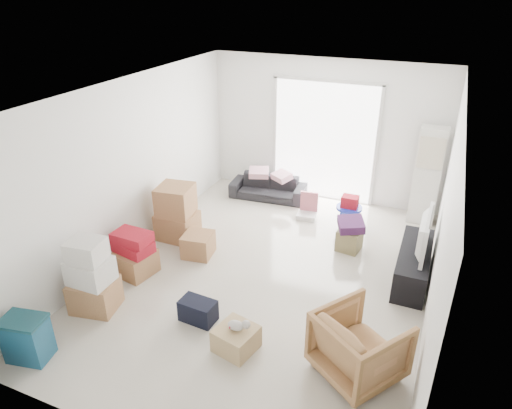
{
  "coord_description": "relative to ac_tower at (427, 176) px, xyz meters",
  "views": [
    {
      "loc": [
        2.04,
        -5.21,
        3.95
      ],
      "look_at": [
        -0.24,
        0.2,
        1.03
      ],
      "focal_mm": 32.0,
      "sensor_mm": 36.0,
      "label": 1
    }
  ],
  "objects": [
    {
      "name": "sliding_door",
      "position": [
        -1.95,
        0.33,
        0.37
      ],
      "size": [
        2.1,
        0.04,
        2.33
      ],
      "color": "white",
      "rests_on": "room_shell"
    },
    {
      "name": "loose_box",
      "position": [
        -3.14,
        -2.54,
        -0.69
      ],
      "size": [
        0.5,
        0.5,
        0.37
      ],
      "primitive_type": "cube",
      "rotation": [
        0.0,
        0.0,
        0.14
      ],
      "color": "tan",
      "rests_on": "room_shell"
    },
    {
      "name": "blanket",
      "position": [
        -0.97,
        -1.46,
        -0.45
      ],
      "size": [
        0.51,
        0.51,
        0.14
      ],
      "primitive_type": "cube",
      "rotation": [
        0.0,
        0.0,
        0.38
      ],
      "color": "#4D2051",
      "rests_on": "ottoman"
    },
    {
      "name": "box_stack_a",
      "position": [
        -3.75,
        -4.22,
        -0.41
      ],
      "size": [
        0.65,
        0.57,
        1.04
      ],
      "rotation": [
        0.0,
        0.0,
        0.08
      ],
      "color": "tan",
      "rests_on": "room_shell"
    },
    {
      "name": "plush_bunny",
      "position": [
        -1.69,
        -4.17,
        -0.52
      ],
      "size": [
        0.27,
        0.15,
        0.14
      ],
      "rotation": [
        0.0,
        0.0,
        0.21
      ],
      "color": "#B2ADA8",
      "rests_on": "wood_crate"
    },
    {
      "name": "television",
      "position": [
        0.05,
        -1.89,
        -0.33
      ],
      "size": [
        0.58,
        1.0,
        0.13
      ],
      "primitive_type": "imported",
      "rotation": [
        0.0,
        0.0,
        1.56
      ],
      "color": "black",
      "rests_on": "tv_console"
    },
    {
      "name": "room_shell",
      "position": [
        -1.95,
        -2.65,
        0.48
      ],
      "size": [
        4.98,
        6.48,
        3.18
      ],
      "color": "beige",
      "rests_on": "ground"
    },
    {
      "name": "ac_tower",
      "position": [
        0.0,
        0.0,
        0.0
      ],
      "size": [
        0.45,
        0.3,
        1.75
      ],
      "primitive_type": "cube",
      "color": "silver",
      "rests_on": "room_shell"
    },
    {
      "name": "ottoman",
      "position": [
        -0.97,
        -1.46,
        -0.7
      ],
      "size": [
        0.4,
        0.4,
        0.35
      ],
      "primitive_type": "cube",
      "rotation": [
        0.0,
        0.0,
        -0.15
      ],
      "color": "olive",
      "rests_on": "room_shell"
    },
    {
      "name": "duffel_bag",
      "position": [
        -2.38,
        -3.91,
        -0.73
      ],
      "size": [
        0.47,
        0.3,
        0.29
      ],
      "primitive_type": "cube",
      "rotation": [
        0.0,
        0.0,
        -0.07
      ],
      "color": "black",
      "rests_on": "room_shell"
    },
    {
      "name": "kids_table",
      "position": [
        -1.16,
        -0.71,
        -0.46
      ],
      "size": [
        0.45,
        0.45,
        0.59
      ],
      "rotation": [
        0.0,
        0.0,
        0.2
      ],
      "color": "#182AB3",
      "rests_on": "room_shell"
    },
    {
      "name": "box_stack_c",
      "position": [
        -3.72,
        -2.2,
        -0.41
      ],
      "size": [
        0.63,
        0.61,
        0.95
      ],
      "rotation": [
        0.0,
        0.0,
        0.1
      ],
      "color": "tan",
      "rests_on": "room_shell"
    },
    {
      "name": "storage_bins",
      "position": [
        -3.85,
        -5.22,
        -0.59
      ],
      "size": [
        0.54,
        0.42,
        0.56
      ],
      "rotation": [
        0.0,
        0.0,
        0.19
      ],
      "color": "navy",
      "rests_on": "room_shell"
    },
    {
      "name": "tv_console",
      "position": [
        0.05,
        -1.89,
        -0.64
      ],
      "size": [
        0.43,
        1.44,
        0.48
      ],
      "primitive_type": "cube",
      "color": "black",
      "rests_on": "room_shell"
    },
    {
      "name": "pillow_right",
      "position": [
        -2.6,
        -0.18,
        -0.23
      ],
      "size": [
        0.5,
        0.47,
        0.13
      ],
      "primitive_type": "cube",
      "rotation": [
        0.0,
        0.0,
        -0.57
      ],
      "color": "#D69CA5",
      "rests_on": "sofa"
    },
    {
      "name": "pillow_left",
      "position": [
        -3.08,
        -0.18,
        -0.23
      ],
      "size": [
        0.47,
        0.42,
        0.12
      ],
      "primitive_type": "cube",
      "rotation": [
        0.0,
        0.0,
        0.35
      ],
      "color": "#D69CA5",
      "rests_on": "sofa"
    },
    {
      "name": "armchair",
      "position": [
        -0.33,
        -3.99,
        -0.45
      ],
      "size": [
        1.12,
        1.11,
        0.85
      ],
      "primitive_type": "imported",
      "rotation": [
        0.0,
        0.0,
        2.53
      ],
      "color": "tan",
      "rests_on": "room_shell"
    },
    {
      "name": "wood_crate",
      "position": [
        -1.72,
        -4.18,
        -0.73
      ],
      "size": [
        0.53,
        0.53,
        0.29
      ],
      "primitive_type": "cube",
      "rotation": [
        0.0,
        0.0,
        -0.23
      ],
      "color": "tan",
      "rests_on": "room_shell"
    },
    {
      "name": "sofa",
      "position": [
        -2.89,
        -0.15,
        -0.59
      ],
      "size": [
        1.51,
        0.56,
        0.58
      ],
      "primitive_type": "imported",
      "rotation": [
        0.0,
        0.0,
        0.09
      ],
      "color": "black",
      "rests_on": "room_shell"
    },
    {
      "name": "toy_walker",
      "position": [
        -1.92,
        -0.63,
        -0.75
      ],
      "size": [
        0.38,
        0.34,
        0.46
      ],
      "rotation": [
        0.0,
        0.0,
        0.13
      ],
      "color": "silver",
      "rests_on": "room_shell"
    },
    {
      "name": "box_stack_b",
      "position": [
        -3.75,
        -3.34,
        -0.56
      ],
      "size": [
        0.62,
        0.59,
        0.69
      ],
      "rotation": [
        0.0,
        0.0,
        -0.2
      ],
      "color": "tan",
      "rests_on": "room_shell"
    }
  ]
}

